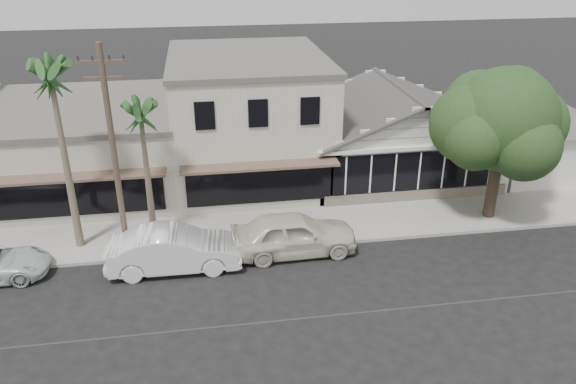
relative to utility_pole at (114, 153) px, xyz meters
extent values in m
plane|color=black|center=(9.00, -5.20, -4.79)|extent=(140.00, 140.00, 0.00)
cube|color=#9E9991|center=(1.00, 1.55, -4.71)|extent=(90.00, 3.50, 0.15)
cube|color=white|center=(14.00, 7.30, -3.29)|extent=(10.00, 8.00, 3.00)
cube|color=black|center=(14.00, 3.24, -3.04)|extent=(8.80, 0.10, 2.00)
cube|color=#60564C|center=(14.00, 3.25, -4.44)|extent=(9.60, 0.18, 0.70)
cube|color=white|center=(22.20, 6.30, -3.29)|extent=(6.00, 6.00, 3.00)
cube|color=silver|center=(6.00, 8.30, -1.54)|extent=(8.00, 10.00, 6.50)
cube|color=beige|center=(-3.00, 8.30, -2.69)|extent=(10.00, 10.00, 4.20)
cylinder|color=brown|center=(0.00, 0.00, -0.29)|extent=(0.24, 0.24, 9.00)
cube|color=brown|center=(0.00, 0.00, 3.51)|extent=(1.80, 0.12, 0.12)
cube|color=brown|center=(0.00, 0.00, 2.91)|extent=(1.40, 0.12, 0.12)
imported|color=silver|center=(7.00, -0.64, -3.87)|extent=(5.42, 2.31, 1.83)
imported|color=white|center=(2.00, -1.12, -3.90)|extent=(5.38, 1.91, 1.77)
cylinder|color=#423328|center=(16.82, 1.06, -3.34)|extent=(0.54, 0.54, 2.89)
sphere|color=#1B3817|center=(16.82, 1.06, 0.18)|extent=(4.70, 4.70, 4.70)
sphere|color=#1B3817|center=(18.45, 1.60, -0.27)|extent=(3.43, 3.43, 3.43)
sphere|color=#1B3817|center=(15.37, 1.42, -0.09)|extent=(3.61, 3.61, 3.61)
sphere|color=#1B3817|center=(17.18, -0.30, -0.63)|extent=(3.07, 3.07, 3.07)
sphere|color=#1B3817|center=(16.28, 2.50, 0.45)|extent=(3.25, 3.25, 3.25)
sphere|color=#1B3817|center=(17.90, 2.32, 0.81)|extent=(2.89, 2.89, 2.89)
sphere|color=#1B3817|center=(15.19, 0.33, -0.45)|extent=(2.71, 2.71, 2.71)
cone|color=#726651|center=(1.00, 1.55, -1.99)|extent=(0.33, 0.33, 5.60)
cone|color=#726651|center=(-2.14, 1.20, -1.10)|extent=(0.36, 0.36, 7.38)
camera|label=1|loc=(3.48, -21.21, 7.78)|focal=35.00mm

